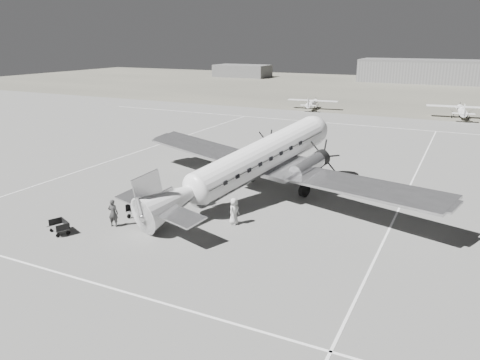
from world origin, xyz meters
name	(u,v)px	position (x,y,z in m)	size (l,w,h in m)	color
ground	(230,206)	(0.00, 0.00, 0.00)	(260.00, 260.00, 0.00)	slate
taxi_line_near	(108,287)	(0.00, -14.00, 0.01)	(60.00, 0.15, 0.01)	white
taxi_line_right	(388,233)	(12.00, 0.00, 0.01)	(0.15, 80.00, 0.01)	white
taxi_line_left	(130,154)	(-18.00, 10.00, 0.01)	(0.15, 60.00, 0.01)	white
taxi_line_horizon	(351,125)	(0.00, 40.00, 0.01)	(90.00, 0.15, 0.01)	white
grass_infield	(403,90)	(0.00, 95.00, 0.00)	(260.00, 90.00, 0.01)	#686557
hangar_main	(434,71)	(5.00, 120.00, 3.30)	(42.00, 14.00, 6.60)	slate
shed_secondary	(242,71)	(-55.00, 115.00, 2.00)	(18.00, 10.00, 4.00)	#585858
dc3_airliner	(251,165)	(0.82, 2.07, 2.92)	(30.67, 21.28, 5.84)	silver
light_plane_left	(312,104)	(-10.30, 52.64, 0.96)	(9.29, 7.54, 1.93)	white
light_plane_right	(461,112)	(14.65, 53.57, 1.12)	(10.83, 8.79, 2.25)	white
baggage_cart_near	(140,212)	(-4.66, -5.31, 0.52)	(1.85, 1.30, 1.04)	#585858
baggage_cart_far	(59,227)	(-7.80, -9.89, 0.44)	(1.54, 1.09, 0.87)	#585858
ground_crew	(113,213)	(-5.35, -7.32, 0.99)	(0.72, 0.47, 1.98)	#2E2E2E
ramp_agent	(156,202)	(-4.20, -3.96, 0.88)	(0.85, 0.66, 1.75)	beige
passenger	(234,211)	(1.98, -3.22, 0.96)	(0.94, 0.61, 1.92)	silver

